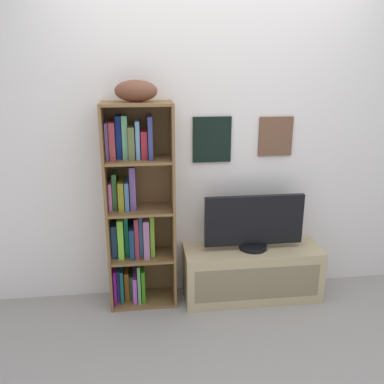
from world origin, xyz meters
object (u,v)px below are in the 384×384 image
Objects in this scene: television at (254,223)px; football at (136,91)px; bookshelf at (135,210)px; tv_stand at (252,272)px.

football is at bearing 177.37° from television.
bookshelf reaches higher than tv_stand.
television is at bearing 90.00° from tv_stand.
bookshelf reaches higher than television.
tv_stand is at bearing -90.00° from television.
tv_stand is 0.43m from television.
television is (0.91, -0.07, -0.12)m from bookshelf.
television is (0.87, -0.04, -1.00)m from football.
tv_stand is 1.40× the size of television.
football is 0.38× the size of television.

